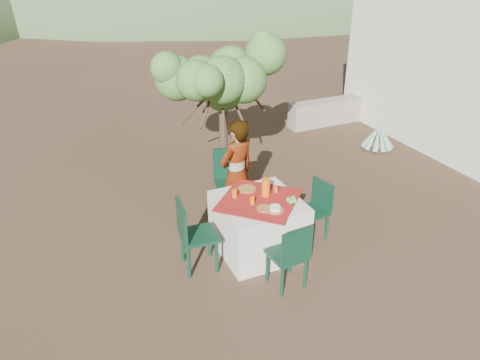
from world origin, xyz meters
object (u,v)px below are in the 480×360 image
(chair_near, at_px, (291,254))
(juice_pitcher, at_px, (266,187))
(chair_right, at_px, (316,207))
(guesthouse, at_px, (476,62))
(agave, at_px, (378,137))
(chair_left, at_px, (192,233))
(shrub_tree, at_px, (225,84))
(person, at_px, (237,174))
(chair_far, at_px, (231,178))
(table, at_px, (258,225))

(chair_near, height_order, juice_pitcher, juice_pitcher)
(chair_right, height_order, guesthouse, guesthouse)
(agave, relative_size, guesthouse, 0.16)
(guesthouse, distance_m, juice_pitcher, 6.16)
(chair_left, relative_size, shrub_tree, 0.44)
(person, bearing_deg, chair_left, 19.65)
(chair_far, xyz_separation_m, juice_pitcher, (0.06, -1.01, 0.33))
(table, bearing_deg, shrub_tree, 78.71)
(table, distance_m, chair_far, 1.09)
(chair_far, height_order, person, person)
(chair_far, bearing_deg, chair_left, -122.78)
(chair_near, height_order, chair_right, chair_near)
(chair_far, xyz_separation_m, chair_near, (-0.08, -1.92, -0.07))
(shrub_tree, bearing_deg, table, -101.29)
(chair_near, bearing_deg, person, -94.72)
(shrub_tree, distance_m, agave, 3.58)
(chair_far, relative_size, agave, 1.48)
(person, bearing_deg, agave, -178.17)
(guesthouse, bearing_deg, chair_left, -163.19)
(shrub_tree, height_order, juice_pitcher, shrub_tree)
(chair_left, height_order, juice_pitcher, juice_pitcher)
(chair_right, bearing_deg, agave, 117.03)
(table, bearing_deg, juice_pitcher, 26.14)
(chair_near, relative_size, chair_left, 0.92)
(chair_left, bearing_deg, guesthouse, -67.63)
(chair_far, distance_m, juice_pitcher, 1.06)
(chair_left, distance_m, shrub_tree, 2.71)
(chair_far, relative_size, shrub_tree, 0.46)
(shrub_tree, bearing_deg, agave, 0.58)
(chair_right, distance_m, juice_pitcher, 0.84)
(table, relative_size, agave, 1.93)
(chair_right, bearing_deg, chair_near, -56.52)
(agave, bearing_deg, table, -150.56)
(agave, bearing_deg, shrub_tree, -179.42)
(table, bearing_deg, person, 89.22)
(chair_right, xyz_separation_m, guesthouse, (5.07, 2.09, 1.04))
(chair_left, bearing_deg, juice_pitcher, -80.03)
(table, height_order, shrub_tree, shrub_tree)
(chair_left, xyz_separation_m, person, (0.93, 0.73, 0.27))
(chair_far, height_order, chair_near, chair_far)
(person, bearing_deg, table, 70.66)
(chair_left, xyz_separation_m, juice_pitcher, (1.05, 0.08, 0.36))
(chair_left, bearing_deg, chair_far, -36.73)
(chair_far, distance_m, guesthouse, 6.01)
(chair_far, bearing_deg, table, -84.27)
(chair_right, bearing_deg, chair_far, -154.49)
(chair_left, height_order, person, person)
(chair_far, distance_m, person, 0.44)
(chair_near, bearing_deg, table, -94.65)
(chair_right, distance_m, guesthouse, 5.58)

